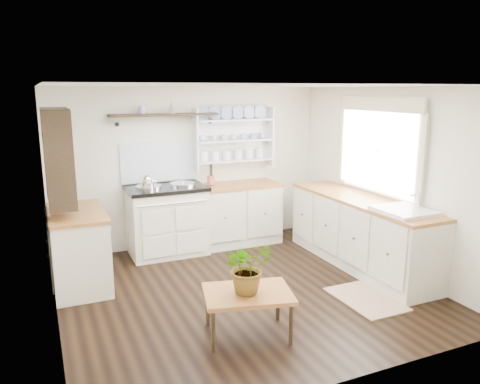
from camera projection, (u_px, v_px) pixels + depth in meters
floor at (244, 290)px, 5.39m from camera, size 4.00×3.80×0.01m
wall_back at (191, 167)px, 6.84m from camera, size 4.00×0.02×2.30m
wall_right at (387, 179)px, 5.93m from camera, size 0.02×3.80×2.30m
wall_left at (48, 211)px, 4.36m from camera, size 0.02×3.80×2.30m
ceiling at (244, 86)px, 4.90m from camera, size 4.00×3.80×0.01m
window at (378, 145)px, 5.96m from camera, size 0.08×1.55×1.22m
aga_cooker at (167, 220)px, 6.51m from camera, size 1.07×0.74×0.99m
back_cabinets at (236, 213)px, 6.96m from camera, size 1.27×0.63×0.90m
right_cabinets at (360, 232)px, 6.05m from camera, size 0.62×2.43×0.90m
belfast_sink at (403, 221)px, 5.31m from camera, size 0.55×0.60×0.45m
left_cabinets at (79, 248)px, 5.43m from camera, size 0.62×1.13×0.90m
plate_rack at (232, 138)px, 6.98m from camera, size 1.20×0.22×0.90m
high_shelf at (164, 116)px, 6.41m from camera, size 1.50×0.29×0.16m
left_shelving at (58, 155)px, 5.14m from camera, size 0.28×0.80×1.05m
kettle at (147, 184)px, 6.17m from camera, size 0.18×0.18×0.22m
utensil_crock at (211, 180)px, 6.78m from camera, size 0.11×0.11×0.13m
center_table at (248, 296)px, 4.32m from camera, size 0.92×0.75×0.44m
potted_plant at (248, 267)px, 4.26m from camera, size 0.46×0.40×0.49m
floor_rug at (366, 299)px, 5.13m from camera, size 0.56×0.85×0.02m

